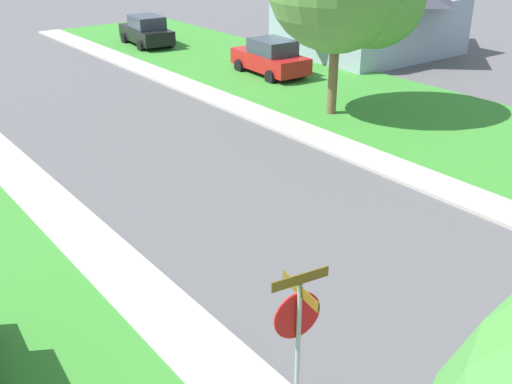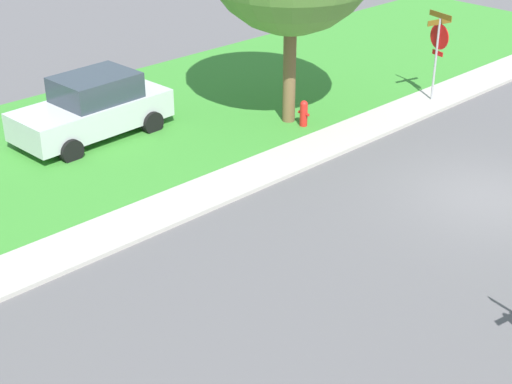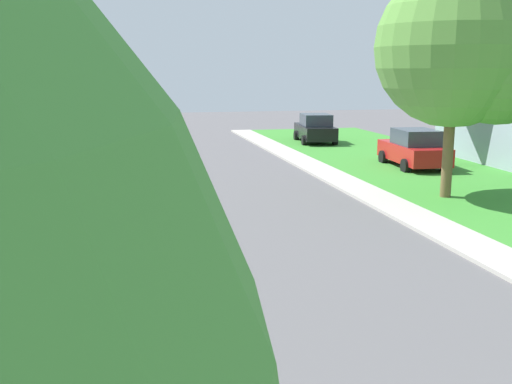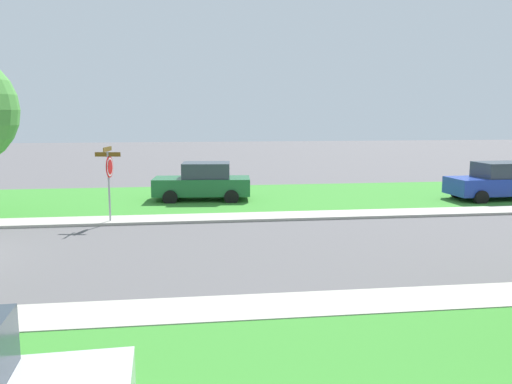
{
  "view_description": "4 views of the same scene",
  "coord_description": "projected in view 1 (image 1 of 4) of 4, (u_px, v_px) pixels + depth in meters",
  "views": [
    {
      "loc": [
        -9.23,
        -0.44,
        7.3
      ],
      "look_at": [
        -1.53,
        9.55,
        1.4
      ],
      "focal_mm": 42.44,
      "sensor_mm": 36.0,
      "label": 1
    },
    {
      "loc": [
        -7.89,
        15.07,
        8.38
      ],
      "look_at": [
        2.02,
        5.65,
        1.4
      ],
      "focal_mm": 54.48,
      "sensor_mm": 36.0,
      "label": 2
    },
    {
      "loc": [
        -3.8,
        -2.63,
        4.36
      ],
      "look_at": [
        -0.58,
        11.64,
        1.4
      ],
      "focal_mm": 42.72,
      "sensor_mm": 36.0,
      "label": 3
    },
    {
      "loc": [
        14.73,
        7.51,
        3.93
      ],
      "look_at": [
        -2.07,
        9.76,
        1.4
      ],
      "focal_mm": 36.85,
      "sensor_mm": 36.0,
      "label": 4
    }
  ],
  "objects": [
    {
      "name": "sidewalk_east",
      "position": [
        361.0,
        155.0,
        19.7
      ],
      "size": [
        1.4,
        56.0,
        0.1
      ],
      "primitive_type": "cube",
      "color": "#ADA89E",
      "rests_on": "ground"
    },
    {
      "name": "lawn_east",
      "position": [
        450.0,
        127.0,
        22.31
      ],
      "size": [
        8.0,
        56.0,
        0.08
      ],
      "primitive_type": "cube",
      "color": "#38842D",
      "rests_on": "ground"
    },
    {
      "name": "sidewalk_west",
      "position": [
        89.0,
        243.0,
        14.5
      ],
      "size": [
        1.4,
        56.0,
        0.1
      ],
      "primitive_type": "cube",
      "color": "#ADA89E",
      "rests_on": "ground"
    },
    {
      "name": "stop_sign_far_corner",
      "position": [
        298.0,
        325.0,
        8.68
      ],
      "size": [
        0.91,
        0.91,
        2.77
      ],
      "color": "#9E9EA3",
      "rests_on": "ground"
    },
    {
      "name": "car_red_behind_trees",
      "position": [
        271.0,
        58.0,
        28.95
      ],
      "size": [
        2.26,
        4.41,
        1.76
      ],
      "color": "red",
      "rests_on": "ground"
    },
    {
      "name": "car_black_far_down_street",
      "position": [
        146.0,
        31.0,
        35.24
      ],
      "size": [
        2.4,
        4.48,
        1.76
      ],
      "color": "black",
      "rests_on": "ground"
    },
    {
      "name": "house_right_setback",
      "position": [
        370.0,
        9.0,
        33.04
      ],
      "size": [
        9.17,
        8.0,
        4.6
      ],
      "color": "#93A3B2",
      "rests_on": "ground"
    }
  ]
}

